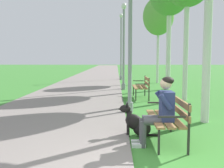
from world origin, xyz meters
name	(u,v)px	position (x,y,z in m)	size (l,w,h in m)	color
paved_path	(99,73)	(-2.23, 24.00, 0.02)	(3.99, 60.00, 0.04)	gray
park_bench_near	(169,115)	(0.51, 1.57, 0.51)	(0.55, 1.50, 0.85)	olive
park_bench_mid	(142,85)	(0.54, 7.05, 0.51)	(0.55, 1.50, 0.85)	olive
person_seated_on_near_bench	(160,109)	(0.30, 1.34, 0.68)	(0.74, 0.49, 1.25)	#4C4C51
dog_black	(137,123)	(-0.07, 1.93, 0.26)	(0.83, 0.30, 0.71)	black
lamp_post_near	(130,43)	(-0.09, 4.30, 1.99)	(0.24, 0.24, 3.84)	gray
lamp_post_mid	(124,45)	(-0.12, 9.97, 2.20)	(0.24, 0.24, 4.26)	gray
lamp_post_far	(121,46)	(-0.13, 16.14, 2.46)	(0.24, 0.24, 4.76)	gray
birch_tree_fifth	(158,17)	(2.14, 13.60, 4.14)	(1.92, 1.83, 5.34)	silver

